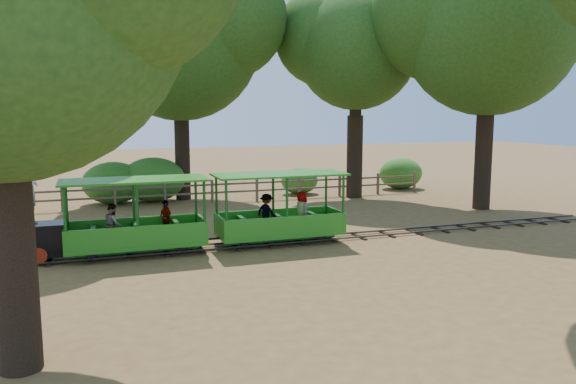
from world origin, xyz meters
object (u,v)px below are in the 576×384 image
object	(u,v)px
locomotive	(2,195)
fence	(235,189)
carriage_front	(136,227)
carriage_rear	(280,217)

from	to	relation	value
locomotive	fence	xyz separation A→B (m)	(8.02, 7.93, -1.24)
carriage_front	carriage_rear	world-z (taller)	same
carriage_rear	fence	bearing A→B (deg)	85.74
locomotive	carriage_rear	distance (m)	7.50
carriage_front	fence	bearing A→B (deg)	59.18
carriage_rear	locomotive	bearing A→B (deg)	179.71
carriage_rear	fence	size ratio (longest dim) A/B	0.21
locomotive	carriage_front	world-z (taller)	locomotive
carriage_rear	fence	world-z (taller)	carriage_rear
locomotive	carriage_rear	bearing A→B (deg)	-0.29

